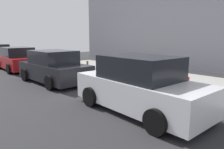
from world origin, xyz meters
name	(u,v)px	position (x,y,z in m)	size (l,w,h in m)	color
ground_plane	(115,86)	(0.00, 0.00, 0.00)	(40.00, 40.00, 0.00)	#28282B
sidewalk_curb	(149,78)	(0.00, -2.50, 0.07)	(18.00, 5.00, 0.14)	#9E9B93
suitcase_red_0	(183,85)	(-3.07, -0.59, 0.47)	(0.38, 0.26, 0.72)	red
suitcase_olive_1	(170,84)	(-2.53, -0.56, 0.43)	(0.47, 0.29, 0.64)	#59601E
suitcase_silver_2	(159,80)	(-1.94, -0.67, 0.48)	(0.49, 0.27, 0.89)	#9EA0A8
suitcase_teal_3	(146,80)	(-1.36, -0.55, 0.40)	(0.44, 0.20, 0.57)	#0F606B
suitcase_navy_4	(138,78)	(-0.78, -0.69, 0.40)	(0.49, 0.26, 0.80)	navy
suitcase_maroon_5	(128,76)	(-0.24, -0.63, 0.42)	(0.37, 0.24, 0.62)	maroon
suitcase_black_6	(120,75)	(0.24, -0.58, 0.42)	(0.38, 0.27, 0.87)	black
suitcase_red_7	(115,74)	(0.73, -0.64, 0.41)	(0.37, 0.25, 0.85)	red
suitcase_olive_8	(107,72)	(1.21, -0.55, 0.46)	(0.37, 0.25, 0.89)	#59601E
fire_hydrant	(98,68)	(2.06, -0.63, 0.56)	(0.39, 0.21, 0.81)	#99999E
bollard_post	(88,67)	(2.85, -0.48, 0.52)	(0.11, 0.11, 0.76)	brown
parked_car_white_0	(139,86)	(-2.90, 1.71, 0.79)	(4.35, 2.09, 1.70)	silver
parked_car_charcoal_1	(54,67)	(2.69, 1.71, 0.75)	(4.35, 2.19, 1.60)	black
parked_car_red_2	(18,59)	(8.08, 1.71, 0.74)	(4.46, 2.16, 1.57)	#AD1619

